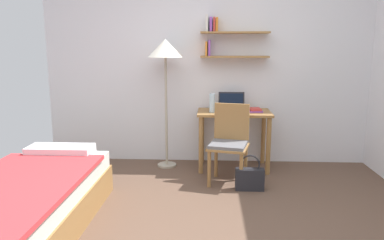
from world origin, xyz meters
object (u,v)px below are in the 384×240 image
object	(u,v)px
standing_lamp	(165,54)
water_bottle	(212,103)
bed	(25,207)
desk_chair	(229,140)
desk	(234,123)
book_stack	(255,110)
handbag	(250,178)
laptop	(232,106)

from	to	relation	value
standing_lamp	water_bottle	distance (m)	0.83
bed	desk_chair	size ratio (longest dim) A/B	2.27
desk	standing_lamp	xyz separation A→B (m)	(-0.85, 0.03, 0.85)
standing_lamp	desk_chair	bearing A→B (deg)	-34.06
book_stack	handbag	size ratio (longest dim) A/B	0.59
water_bottle	bed	bearing A→B (deg)	-131.28
water_bottle	laptop	bearing A→B (deg)	34.54
standing_lamp	handbag	xyz separation A→B (m)	(0.99, -0.77, -1.30)
bed	handbag	xyz separation A→B (m)	(1.93, 1.07, -0.11)
desk_chair	standing_lamp	distance (m)	1.33
desk_chair	book_stack	xyz separation A→B (m)	(0.33, 0.50, 0.27)
desk_chair	book_stack	distance (m)	0.66
book_stack	desk	bearing A→B (deg)	-178.18
book_stack	bed	bearing A→B (deg)	-138.48
bed	desk	xyz separation A→B (m)	(1.79, 1.81, 0.34)
standing_lamp	book_stack	size ratio (longest dim) A/B	7.00
desk	handbag	xyz separation A→B (m)	(0.14, -0.74, -0.45)
desk_chair	water_bottle	bearing A→B (deg)	115.43
handbag	water_bottle	bearing A→B (deg)	121.64
water_bottle	book_stack	world-z (taller)	water_bottle
laptop	book_stack	bearing A→B (deg)	-16.84
desk	standing_lamp	size ratio (longest dim) A/B	0.56
desk	water_bottle	xyz separation A→B (m)	(-0.27, -0.08, 0.27)
bed	desk_chair	bearing A→B (deg)	37.45
standing_lamp	laptop	distance (m)	1.05
desk	water_bottle	size ratio (longest dim) A/B	3.90
bed	desk	distance (m)	2.57
water_bottle	book_stack	distance (m)	0.55
bed	handbag	bearing A→B (deg)	28.92
handbag	bed	bearing A→B (deg)	-151.08
desk	laptop	xyz separation A→B (m)	(-0.03, 0.09, 0.21)
desk_chair	water_bottle	distance (m)	0.59
laptop	desk_chair	bearing A→B (deg)	-94.76
laptop	handbag	bearing A→B (deg)	-78.92
standing_lamp	desk	bearing A→B (deg)	-2.22
bed	book_stack	bearing A→B (deg)	41.52
bed	standing_lamp	bearing A→B (deg)	62.88
desk	book_stack	world-z (taller)	book_stack
bed	standing_lamp	world-z (taller)	standing_lamp
desk	handbag	distance (m)	0.88
standing_lamp	water_bottle	size ratio (longest dim) A/B	6.96
desk_chair	handbag	xyz separation A→B (m)	(0.21, -0.25, -0.35)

